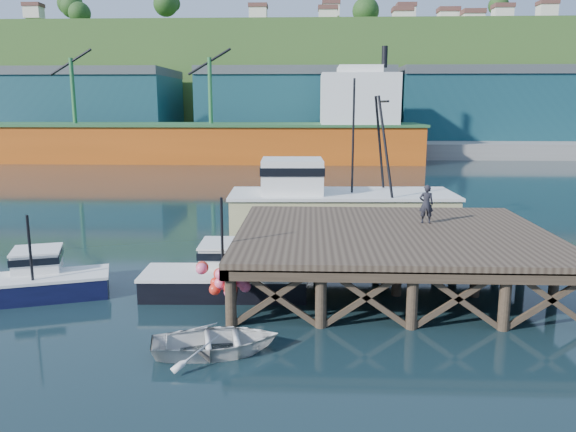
{
  "coord_description": "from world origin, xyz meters",
  "views": [
    {
      "loc": [
        2.29,
        -21.49,
        6.94
      ],
      "look_at": [
        1.35,
        2.0,
        2.25
      ],
      "focal_mm": 35.0,
      "sensor_mm": 36.0,
      "label": 1
    }
  ],
  "objects_px": {
    "boat_black": "(226,275)",
    "dockworker": "(426,204)",
    "trawler": "(337,200)",
    "boat_navy": "(36,279)",
    "dinghy": "(216,341)"
  },
  "relations": [
    {
      "from": "boat_black",
      "to": "dockworker",
      "type": "height_order",
      "value": "boat_black"
    },
    {
      "from": "trawler",
      "to": "boat_navy",
      "type": "bearing_deg",
      "value": -136.87
    },
    {
      "from": "trawler",
      "to": "dockworker",
      "type": "height_order",
      "value": "trawler"
    },
    {
      "from": "boat_black",
      "to": "dinghy",
      "type": "xyz_separation_m",
      "value": [
        0.49,
        -5.24,
        -0.32
      ]
    },
    {
      "from": "trawler",
      "to": "dinghy",
      "type": "distance_m",
      "value": 16.76
    },
    {
      "from": "boat_black",
      "to": "dinghy",
      "type": "height_order",
      "value": "boat_black"
    },
    {
      "from": "boat_navy",
      "to": "boat_black",
      "type": "relative_size",
      "value": 0.88
    },
    {
      "from": "boat_navy",
      "to": "dinghy",
      "type": "height_order",
      "value": "boat_navy"
    },
    {
      "from": "dinghy",
      "to": "boat_navy",
      "type": "bearing_deg",
      "value": 45.67
    },
    {
      "from": "boat_black",
      "to": "trawler",
      "type": "xyz_separation_m",
      "value": [
        4.6,
        10.95,
        1.02
      ]
    },
    {
      "from": "boat_navy",
      "to": "dinghy",
      "type": "xyz_separation_m",
      "value": [
        7.38,
        -4.53,
        -0.27
      ]
    },
    {
      "from": "boat_navy",
      "to": "dinghy",
      "type": "bearing_deg",
      "value": -50.45
    },
    {
      "from": "boat_navy",
      "to": "dockworker",
      "type": "xyz_separation_m",
      "value": [
        14.78,
        3.57,
        2.28
      ]
    },
    {
      "from": "trawler",
      "to": "dockworker",
      "type": "bearing_deg",
      "value": -70.19
    },
    {
      "from": "dockworker",
      "to": "trawler",
      "type": "bearing_deg",
      "value": -63.72
    }
  ]
}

